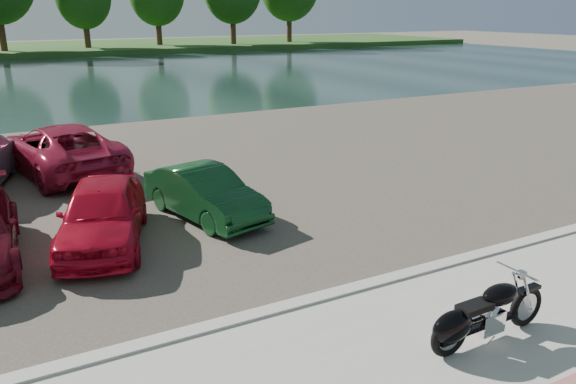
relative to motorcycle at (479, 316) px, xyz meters
name	(u,v)px	position (x,y,z in m)	size (l,w,h in m)	color
ground	(430,349)	(-0.60, 0.32, -0.56)	(200.00, 200.00, 0.00)	#595447
promenade	(481,383)	(-0.60, -0.68, -0.51)	(60.00, 6.00, 0.10)	#A7A59D
kerb	(355,290)	(-0.60, 2.32, -0.49)	(60.00, 0.30, 0.14)	#A7A59D
parking_lot	(192,172)	(-0.60, 11.32, -0.54)	(60.00, 18.00, 0.04)	#3F3A33
river	(66,78)	(-0.60, 40.32, -0.56)	(120.00, 40.00, 0.00)	#1B322F
far_bank	(29,49)	(-0.60, 72.32, -0.26)	(120.00, 24.00, 0.60)	#214418
motorcycle	(479,316)	(0.00, 0.00, 0.00)	(2.33, 0.75, 1.05)	black
car_4	(103,213)	(-4.15, 6.68, 0.18)	(1.66, 4.12, 1.40)	#B70C25
car_5	(205,193)	(-1.66, 7.21, 0.10)	(1.31, 3.75, 1.23)	#113E1C
car_10	(62,149)	(-4.18, 13.02, 0.25)	(2.55, 5.53, 1.54)	#A81C3D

